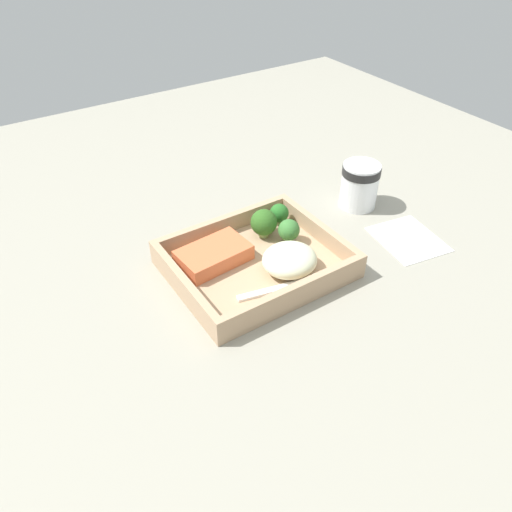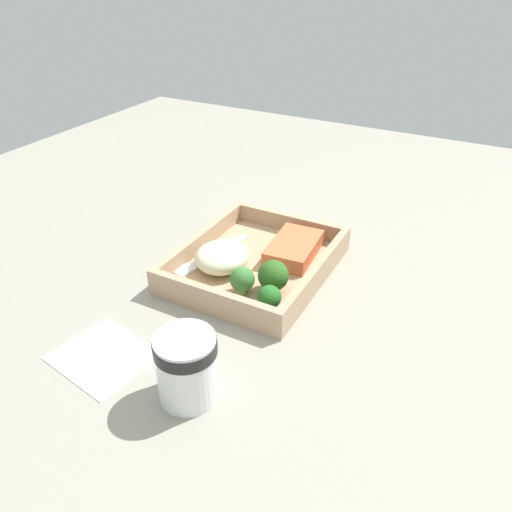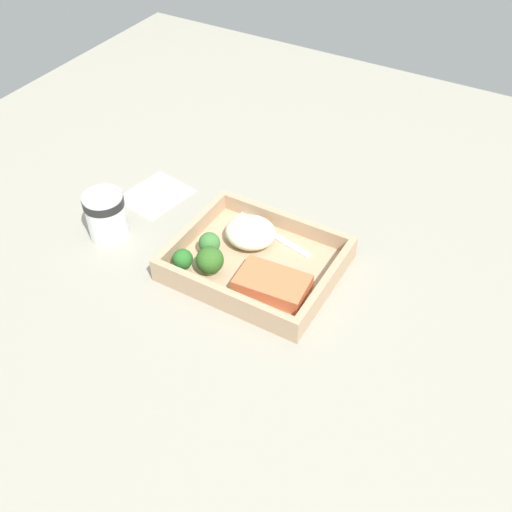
{
  "view_description": "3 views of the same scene",
  "coord_description": "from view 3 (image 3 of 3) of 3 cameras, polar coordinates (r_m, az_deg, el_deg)",
  "views": [
    {
      "loc": [
        -33.22,
        -50.79,
        50.61
      ],
      "look_at": [
        0.0,
        0.0,
        2.7
      ],
      "focal_mm": 35.0,
      "sensor_mm": 36.0,
      "label": 1
    },
    {
      "loc": [
        57.9,
        30.99,
        43.35
      ],
      "look_at": [
        0.0,
        0.0,
        2.7
      ],
      "focal_mm": 35.0,
      "sensor_mm": 36.0,
      "label": 2
    },
    {
      "loc": [
        -35.19,
        60.99,
        68.5
      ],
      "look_at": [
        0.0,
        0.0,
        2.7
      ],
      "focal_mm": 42.0,
      "sensor_mm": 36.0,
      "label": 3
    }
  ],
  "objects": [
    {
      "name": "tray_rim",
      "position": [
        0.96,
        0.0,
        -0.0
      ],
      "size": [
        26.14,
        21.5,
        2.99
      ],
      "color": "tan",
      "rests_on": "takeout_tray"
    },
    {
      "name": "takeout_tray",
      "position": [
        0.98,
        0.0,
        -0.9
      ],
      "size": [
        26.14,
        21.5,
        1.2
      ],
      "primitive_type": "cube",
      "color": "tan",
      "rests_on": "ground_plane"
    },
    {
      "name": "ground_plane",
      "position": [
        0.99,
        0.0,
        -1.57
      ],
      "size": [
        160.0,
        160.0,
        2.0
      ],
      "primitive_type": "cube",
      "color": "gray"
    },
    {
      "name": "paper_cup",
      "position": [
        1.05,
        -14.13,
        3.94
      ],
      "size": [
        6.95,
        6.95,
        8.43
      ],
      "color": "white",
      "rests_on": "ground_plane"
    },
    {
      "name": "broccoli_floret_2",
      "position": [
        0.94,
        -4.42,
        -0.43
      ],
      "size": [
        4.45,
        4.45,
        4.92
      ],
      "color": "#8BA760",
      "rests_on": "takeout_tray"
    },
    {
      "name": "salmon_fillet",
      "position": [
        0.92,
        1.57,
        -2.71
      ],
      "size": [
        11.53,
        7.66,
        2.56
      ],
      "primitive_type": "cube",
      "rotation": [
        0.0,
        0.0,
        0.08
      ],
      "color": "#DD6C40",
      "rests_on": "takeout_tray"
    },
    {
      "name": "fork",
      "position": [
        1.03,
        1.13,
        2.32
      ],
      "size": [
        15.78,
        5.04,
        0.44
      ],
      "color": "white",
      "rests_on": "takeout_tray"
    },
    {
      "name": "broccoli_floret_1",
      "position": [
        0.98,
        -4.45,
        1.21
      ],
      "size": [
        3.58,
        3.58,
        4.16
      ],
      "color": "#86AE60",
      "rests_on": "takeout_tray"
    },
    {
      "name": "broccoli_floret_3",
      "position": [
        0.96,
        -6.99,
        -0.32
      ],
      "size": [
        3.29,
        3.29,
        3.83
      ],
      "color": "#86A963",
      "rests_on": "takeout_tray"
    },
    {
      "name": "mashed_potatoes",
      "position": [
        1.0,
        -0.52,
        2.27
      ],
      "size": [
        8.63,
        8.06,
        4.0
      ],
      "primitive_type": "ellipsoid",
      "color": "beige",
      "rests_on": "takeout_tray"
    },
    {
      "name": "receipt_slip",
      "position": [
        1.15,
        -9.52,
        5.77
      ],
      "size": [
        11.69,
        13.1,
        0.24
      ],
      "primitive_type": "cube",
      "rotation": [
        0.0,
        0.0,
        -0.16
      ],
      "color": "white",
      "rests_on": "ground_plane"
    }
  ]
}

